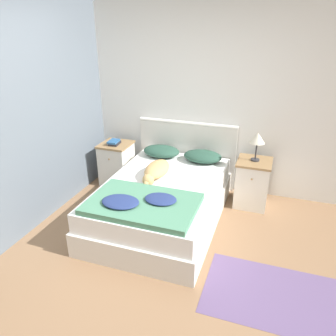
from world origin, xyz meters
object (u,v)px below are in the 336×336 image
(book_stack, at_px, (114,142))
(pillow_left, at_px, (161,151))
(nightstand_left, at_px, (117,163))
(pillow_right, at_px, (203,156))
(dog, at_px, (156,170))
(table_lamp, at_px, (257,139))
(nightstand_right, at_px, (252,183))
(bed, at_px, (163,201))

(book_stack, bearing_deg, pillow_left, 7.22)
(nightstand_left, xyz_separation_m, pillow_left, (0.70, 0.05, 0.26))
(nightstand_left, height_order, pillow_right, pillow_right)
(dog, bearing_deg, book_stack, 147.21)
(dog, distance_m, table_lamp, 1.32)
(dog, height_order, book_stack, book_stack)
(dog, bearing_deg, pillow_left, 104.84)
(nightstand_right, distance_m, dog, 1.30)
(book_stack, bearing_deg, pillow_right, 3.89)
(nightstand_left, bearing_deg, pillow_right, 2.40)
(pillow_left, bearing_deg, nightstand_right, -2.40)
(bed, relative_size, nightstand_left, 3.23)
(table_lamp, bearing_deg, nightstand_left, -179.54)
(pillow_right, bearing_deg, nightstand_right, -4.46)
(dog, xyz_separation_m, book_stack, (-0.87, 0.56, 0.07))
(pillow_right, height_order, dog, dog)
(nightstand_left, xyz_separation_m, table_lamp, (1.99, 0.02, 0.60))
(nightstand_right, distance_m, book_stack, 2.02)
(bed, height_order, nightstand_left, nightstand_left)
(nightstand_right, bearing_deg, pillow_left, 177.60)
(nightstand_left, bearing_deg, bed, -36.20)
(bed, relative_size, pillow_left, 3.92)
(dog, bearing_deg, pillow_right, 56.52)
(dog, bearing_deg, bed, -46.85)
(nightstand_right, distance_m, pillow_left, 1.32)
(table_lamp, bearing_deg, pillow_right, 176.85)
(nightstand_right, bearing_deg, table_lamp, 90.00)
(pillow_left, distance_m, pillow_right, 0.60)
(nightstand_left, height_order, table_lamp, table_lamp)
(dog, relative_size, table_lamp, 1.96)
(bed, bearing_deg, nightstand_left, 143.80)
(nightstand_left, distance_m, pillow_right, 1.32)
(bed, height_order, pillow_right, pillow_right)
(pillow_left, bearing_deg, dog, -75.16)
(bed, xyz_separation_m, dog, (-0.13, 0.14, 0.34))
(bed, relative_size, table_lamp, 5.50)
(nightstand_right, relative_size, dog, 0.87)
(pillow_left, xyz_separation_m, dog, (0.17, -0.65, 0.01))
(bed, distance_m, nightstand_left, 1.23)
(pillow_right, bearing_deg, book_stack, -176.11)
(table_lamp, bearing_deg, nightstand_right, -90.00)
(nightstand_right, height_order, pillow_right, pillow_right)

